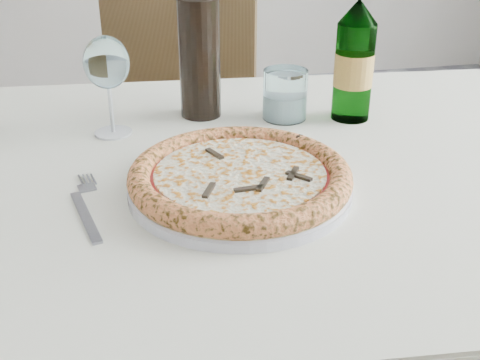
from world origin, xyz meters
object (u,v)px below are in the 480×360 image
Objects in this scene: pizza at (240,176)px; beer_bottle at (354,61)px; plate at (240,187)px; wine_bottle at (199,46)px; chair_far at (171,120)px; wine_glass at (107,65)px; dining_table at (228,209)px; tumbler at (285,98)px.

beer_bottle is at bearing 43.87° from pizza.
plate is 0.02m from pizza.
pizza is 0.34m from wine_bottle.
wine_bottle is (-0.27, 0.07, 0.02)m from beer_bottle.
chair_far is at bearing 113.72° from beer_bottle.
chair_far is 0.74m from wine_glass.
pizza is 0.33m from wine_glass.
chair_far is 0.77m from beer_bottle.
plate is at bearing -136.13° from beer_bottle.
tumbler is at bearing 51.21° from dining_table.
wine_bottle reaches higher than plate.
chair_far is at bearing 91.08° from wine_bottle.
wine_glass is (-0.17, 0.26, 0.10)m from pizza.
tumbler reaches higher than plate.
wine_bottle is (-0.01, 0.33, 0.11)m from pizza.
plate is 0.33m from wine_glass.
tumbler is at bearing -75.34° from chair_far.
plate is 0.31m from tumbler.
dining_table is at bearing -43.10° from wine_glass.
tumbler is (0.32, 0.01, -0.08)m from wine_glass.
chair_far reaches higher than wine_glass.
tumbler is at bearing 62.81° from plate.
chair_far is at bearing 91.35° from dining_table.
beer_bottle is (0.44, -0.01, -0.01)m from wine_glass.
dining_table is 5.00× the size of plate.
beer_bottle is at bearing -11.56° from tumbler.
tumbler is (0.16, -0.62, 0.26)m from chair_far.
pizza reaches higher than dining_table.
pizza is (0.02, -0.89, 0.25)m from chair_far.
pizza is at bearing -90.00° from dining_table.
chair_far is 0.92m from plate.
chair_far is at bearing 104.66° from tumbler.
beer_bottle reaches higher than dining_table.
beer_bottle is at bearing -15.04° from wine_bottle.
wine_glass is 0.33m from tumbler.
wine_glass is 0.18m from wine_bottle.
wine_bottle is at bearing 92.03° from dining_table.
dining_table is at bearing 90.00° from plate.
wine_bottle is at bearing 164.96° from beer_bottle.
wine_glass is 1.88× the size of tumbler.
tumbler is at bearing 168.44° from beer_bottle.
wine_glass is (-0.17, 0.26, 0.11)m from plate.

